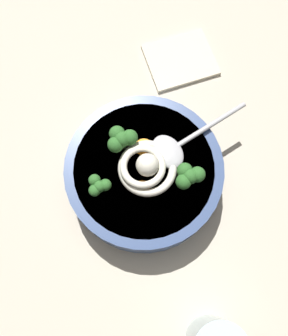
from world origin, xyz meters
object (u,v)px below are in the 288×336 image
object	(u,v)px
soup_bowl	(144,174)
folded_napkin	(180,60)
noodle_pile	(146,167)
soup_spoon	(175,147)

from	to	relation	value
soup_bowl	folded_napkin	bearing A→B (deg)	-144.50
noodle_pile	folded_napkin	size ratio (longest dim) A/B	0.80
noodle_pile	folded_napkin	bearing A→B (deg)	-143.62
noodle_pile	soup_spoon	world-z (taller)	noodle_pile
soup_bowl	noodle_pile	bearing A→B (deg)	108.63
soup_spoon	folded_napkin	size ratio (longest dim) A/B	1.40
soup_bowl	noodle_pile	xyz separation A→B (cm)	(-0.13, 0.37, 4.61)
folded_napkin	soup_bowl	bearing A→B (deg)	35.50
soup_bowl	soup_spoon	world-z (taller)	soup_spoon
soup_spoon	folded_napkin	world-z (taller)	soup_spoon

